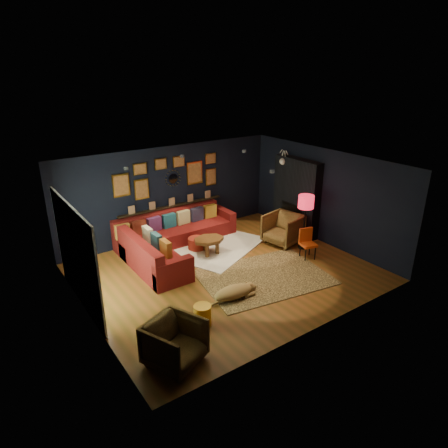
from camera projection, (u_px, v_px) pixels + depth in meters
floor at (226, 272)px, 9.56m from camera, size 6.50×6.50×0.00m
room_walls at (227, 210)px, 8.97m from camera, size 6.50×6.50×6.50m
sectional at (168, 241)px, 10.50m from camera, size 3.41×2.69×0.86m
ledge at (172, 206)px, 11.26m from camera, size 3.20×0.12×0.04m
gallery_wall at (169, 175)px, 10.95m from camera, size 3.15×0.04×1.02m
sunburst_mirror at (173, 178)px, 11.06m from camera, size 0.47×0.16×0.47m
fireplace at (296, 199)px, 11.51m from camera, size 0.31×1.60×2.20m
deer_head at (287, 161)px, 11.53m from camera, size 0.50×0.28×0.45m
sliding_door at (77, 256)px, 7.90m from camera, size 0.06×2.80×2.20m
ceiling_spots at (207, 161)px, 9.22m from camera, size 3.30×2.50×0.06m
shag_rug at (216, 247)px, 10.86m from camera, size 3.02×2.67×0.03m
leopard_rug at (264, 277)px, 9.34m from camera, size 3.20×2.52×0.02m
coffee_table at (209, 241)px, 10.35m from camera, size 0.90×0.71×0.42m
pouf at (197, 243)px, 10.68m from camera, size 0.46×0.46×0.30m
armchair_left at (175, 341)px, 6.52m from camera, size 1.08×1.05×0.86m
armchair_right at (283, 228)px, 10.98m from camera, size 1.00×1.04×0.92m
gold_stool at (203, 315)px, 7.56m from camera, size 0.34×0.34×0.43m
orange_chair at (307, 241)px, 10.16m from camera, size 0.45×0.45×0.78m
floor_lamp at (306, 204)px, 10.39m from camera, size 0.41×0.41×1.49m
dog at (233, 290)px, 8.42m from camera, size 1.27×0.68×0.39m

